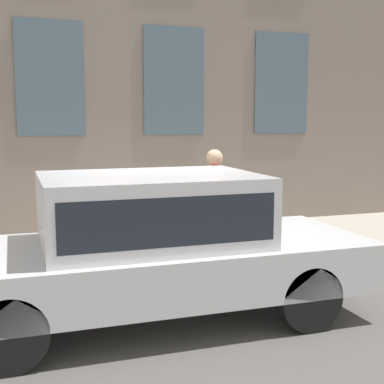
{
  "coord_description": "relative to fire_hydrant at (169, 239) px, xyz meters",
  "views": [
    {
      "loc": [
        -7.29,
        1.93,
        2.32
      ],
      "look_at": [
        0.69,
        -0.76,
        1.18
      ],
      "focal_mm": 50.0,
      "sensor_mm": 36.0,
      "label": 1
    }
  ],
  "objects": [
    {
      "name": "fire_hydrant",
      "position": [
        0.0,
        0.0,
        0.0
      ],
      "size": [
        0.32,
        0.43,
        0.68
      ],
      "color": "gray",
      "rests_on": "sidewalk"
    },
    {
      "name": "parked_car_silver_near",
      "position": [
        -2.02,
        0.8,
        0.47
      ],
      "size": [
        1.95,
        5.06,
        1.71
      ],
      "color": "black",
      "rests_on": "ground_plane"
    },
    {
      "name": "ground_plane",
      "position": [
        -0.57,
        0.34,
        -0.47
      ],
      "size": [
        80.0,
        80.0,
        0.0
      ],
      "primitive_type": "plane",
      "color": "#514F4C"
    },
    {
      "name": "person",
      "position": [
        0.24,
        -0.85,
        0.69
      ],
      "size": [
        0.41,
        0.27,
        1.71
      ],
      "rotation": [
        0.0,
        0.0,
        -0.89
      ],
      "color": "#726651",
      "rests_on": "sidewalk"
    },
    {
      "name": "sidewalk",
      "position": [
        1.0,
        0.34,
        -0.41
      ],
      "size": [
        3.14,
        60.0,
        0.13
      ],
      "color": "#A8A093",
      "rests_on": "ground_plane"
    }
  ]
}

